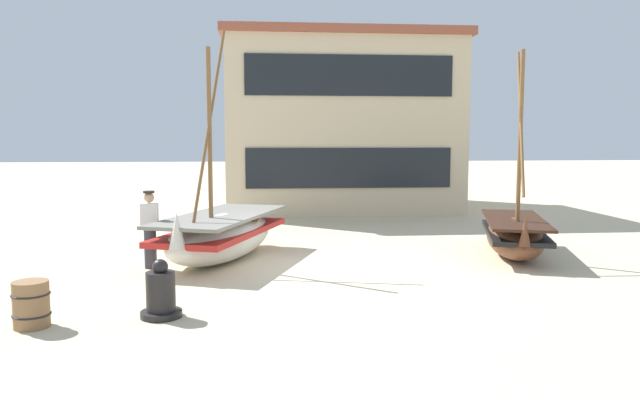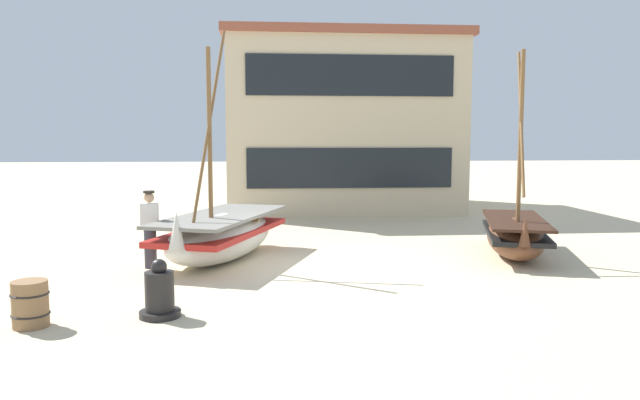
{
  "view_description": "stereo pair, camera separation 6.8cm",
  "coord_description": "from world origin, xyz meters",
  "px_view_note": "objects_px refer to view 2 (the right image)",
  "views": [
    {
      "loc": [
        -1.27,
        -12.7,
        2.82
      ],
      "look_at": [
        0.0,
        1.0,
        1.4
      ],
      "focal_mm": 33.94,
      "sensor_mm": 36.0,
      "label": 1
    },
    {
      "loc": [
        -1.2,
        -12.7,
        2.82
      ],
      "look_at": [
        0.0,
        1.0,
        1.4
      ],
      "focal_mm": 33.94,
      "sensor_mm": 36.0,
      "label": 2
    }
  ],
  "objects_px": {
    "fishing_boat_centre_large": "(221,234)",
    "capstan_winch": "(160,294)",
    "harbor_building_main": "(339,124)",
    "fisherman_by_hull": "(150,230)",
    "fishing_boat_near_left": "(515,235)",
    "wooden_barrel": "(30,304)"
  },
  "relations": [
    {
      "from": "fishing_boat_near_left",
      "to": "fisherman_by_hull",
      "type": "height_order",
      "value": "fishing_boat_near_left"
    },
    {
      "from": "fisherman_by_hull",
      "to": "wooden_barrel",
      "type": "bearing_deg",
      "value": -103.93
    },
    {
      "from": "capstan_winch",
      "to": "harbor_building_main",
      "type": "bearing_deg",
      "value": 72.91
    },
    {
      "from": "harbor_building_main",
      "to": "capstan_winch",
      "type": "bearing_deg",
      "value": -107.09
    },
    {
      "from": "fishing_boat_near_left",
      "to": "fishing_boat_centre_large",
      "type": "distance_m",
      "value": 6.96
    },
    {
      "from": "fisherman_by_hull",
      "to": "harbor_building_main",
      "type": "height_order",
      "value": "harbor_building_main"
    },
    {
      "from": "fishing_boat_centre_large",
      "to": "fishing_boat_near_left",
      "type": "bearing_deg",
      "value": -1.16
    },
    {
      "from": "fishing_boat_near_left",
      "to": "fishing_boat_centre_large",
      "type": "relative_size",
      "value": 0.93
    },
    {
      "from": "fishing_boat_near_left",
      "to": "fisherman_by_hull",
      "type": "xyz_separation_m",
      "value": [
        -8.43,
        -0.61,
        0.32
      ]
    },
    {
      "from": "fishing_boat_centre_large",
      "to": "fisherman_by_hull",
      "type": "xyz_separation_m",
      "value": [
        -1.47,
        -0.76,
        0.24
      ]
    },
    {
      "from": "fishing_boat_near_left",
      "to": "capstan_winch",
      "type": "distance_m",
      "value": 8.74
    },
    {
      "from": "fisherman_by_hull",
      "to": "capstan_winch",
      "type": "distance_m",
      "value": 3.82
    },
    {
      "from": "capstan_winch",
      "to": "wooden_barrel",
      "type": "distance_m",
      "value": 1.87
    },
    {
      "from": "fishing_boat_centre_large",
      "to": "capstan_winch",
      "type": "bearing_deg",
      "value": -98.16
    },
    {
      "from": "fisherman_by_hull",
      "to": "capstan_winch",
      "type": "xyz_separation_m",
      "value": [
        0.83,
        -3.7,
        -0.47
      ]
    },
    {
      "from": "capstan_winch",
      "to": "harbor_building_main",
      "type": "height_order",
      "value": "harbor_building_main"
    },
    {
      "from": "fishing_boat_near_left",
      "to": "wooden_barrel",
      "type": "bearing_deg",
      "value": -153.71
    },
    {
      "from": "fishing_boat_centre_large",
      "to": "capstan_winch",
      "type": "distance_m",
      "value": 4.51
    },
    {
      "from": "fisherman_by_hull",
      "to": "wooden_barrel",
      "type": "xyz_separation_m",
      "value": [
        -1.0,
        -4.05,
        -0.48
      ]
    },
    {
      "from": "fisherman_by_hull",
      "to": "harbor_building_main",
      "type": "xyz_separation_m",
      "value": [
        5.46,
        11.35,
        2.54
      ]
    },
    {
      "from": "fisherman_by_hull",
      "to": "fishing_boat_near_left",
      "type": "bearing_deg",
      "value": 4.17
    },
    {
      "from": "harbor_building_main",
      "to": "wooden_barrel",
      "type": "bearing_deg",
      "value": -112.77
    }
  ]
}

